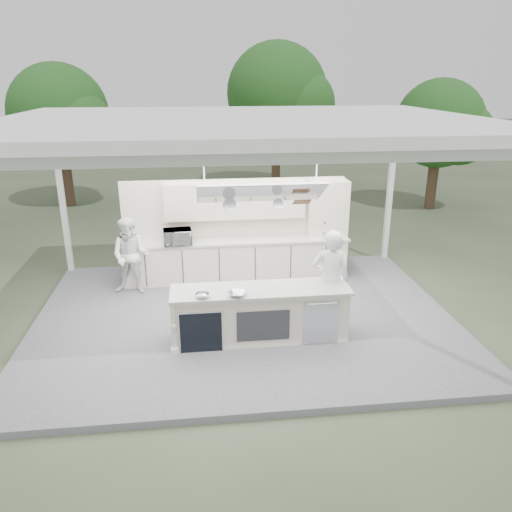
{
  "coord_description": "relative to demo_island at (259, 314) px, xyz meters",
  "views": [
    {
      "loc": [
        -0.81,
        -8.71,
        4.52
      ],
      "look_at": [
        0.27,
        0.4,
        1.2
      ],
      "focal_mm": 35.0,
      "sensor_mm": 36.0,
      "label": 1
    }
  ],
  "objects": [
    {
      "name": "tent",
      "position": [
        -0.18,
        0.9,
        3.11
      ],
      "size": [
        8.2,
        6.2,
        3.86
      ],
      "color": "white",
      "rests_on": "ground"
    },
    {
      "name": "ground",
      "position": [
        -0.18,
        0.91,
        -0.6
      ],
      "size": [
        90.0,
        90.0,
        0.0
      ],
      "primitive_type": "plane",
      "color": "#4A563B",
      "rests_on": "ground"
    },
    {
      "name": "stage_deck",
      "position": [
        -0.18,
        0.91,
        -0.54
      ],
      "size": [
        8.0,
        6.0,
        0.12
      ],
      "primitive_type": "cube",
      "color": "slate",
      "rests_on": "ground"
    },
    {
      "name": "bowl_large",
      "position": [
        -0.41,
        -0.24,
        0.51
      ],
      "size": [
        0.39,
        0.39,
        0.07
      ],
      "primitive_type": "imported",
      "rotation": [
        0.0,
        0.0,
        -0.39
      ],
      "color": "silver",
      "rests_on": "demo_island"
    },
    {
      "name": "bowl_small",
      "position": [
        -0.98,
        -0.24,
        0.51
      ],
      "size": [
        0.29,
        0.29,
        0.07
      ],
      "primitive_type": "imported",
      "rotation": [
        0.0,
        0.0,
        -0.26
      ],
      "color": "silver",
      "rests_on": "demo_island"
    },
    {
      "name": "back_counter",
      "position": [
        -0.18,
        2.81,
        0.0
      ],
      "size": [
        5.08,
        0.72,
        0.95
      ],
      "color": "#EEE1CA",
      "rests_on": "stage_deck"
    },
    {
      "name": "sous_chef",
      "position": [
        -2.44,
        2.3,
        0.36
      ],
      "size": [
        0.92,
        0.78,
        1.66
      ],
      "primitive_type": "imported",
      "rotation": [
        0.0,
        0.0,
        -0.2
      ],
      "color": "white",
      "rests_on": "stage_deck"
    },
    {
      "name": "head_chef",
      "position": [
        1.3,
        0.21,
        0.47
      ],
      "size": [
        0.74,
        0.54,
        1.9
      ],
      "primitive_type": "imported",
      "rotation": [
        0.0,
        0.0,
        3.02
      ],
      "color": "white",
      "rests_on": "stage_deck"
    },
    {
      "name": "back_wall_unit",
      "position": [
        0.27,
        3.03,
        0.98
      ],
      "size": [
        5.05,
        0.48,
        2.25
      ],
      "color": "#EEE1CA",
      "rests_on": "stage_deck"
    },
    {
      "name": "toaster_oven",
      "position": [
        -1.46,
        2.61,
        0.64
      ],
      "size": [
        0.64,
        0.46,
        0.33
      ],
      "primitive_type": "imported",
      "rotation": [
        0.0,
        0.0,
        0.1
      ],
      "color": "#B8BABF",
      "rests_on": "back_counter"
    },
    {
      "name": "tree_cluster",
      "position": [
        -0.34,
        10.68,
        2.69
      ],
      "size": [
        19.55,
        9.4,
        5.85
      ],
      "color": "#513628",
      "rests_on": "ground"
    },
    {
      "name": "demo_island",
      "position": [
        0.0,
        0.0,
        0.0
      ],
      "size": [
        3.1,
        0.79,
        0.95
      ],
      "color": "#EEE1CA",
      "rests_on": "stage_deck"
    }
  ]
}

